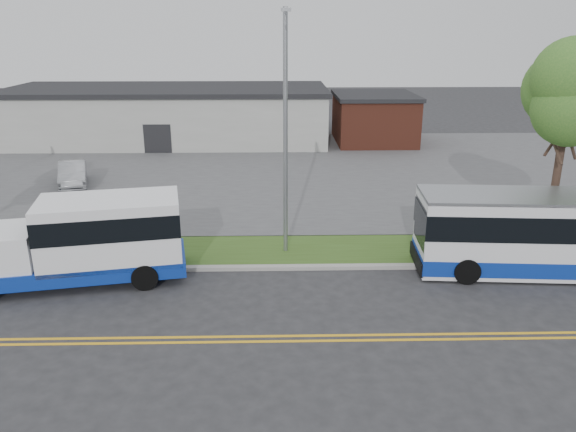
{
  "coord_description": "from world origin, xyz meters",
  "views": [
    {
      "loc": [
        2.6,
        -18.78,
        8.89
      ],
      "look_at": [
        3.1,
        2.8,
        1.6
      ],
      "focal_mm": 35.0,
      "sensor_mm": 36.0,
      "label": 1
    }
  ],
  "objects_px": {
    "streetlight_near": "(285,127)",
    "shuttle_bus": "(89,238)",
    "tree_east": "(569,100)",
    "transit_bus": "(567,234)",
    "parked_car_a": "(73,174)"
  },
  "relations": [
    {
      "from": "streetlight_near",
      "to": "transit_bus",
      "type": "bearing_deg",
      "value": -11.46
    },
    {
      "from": "streetlight_near",
      "to": "parked_car_a",
      "type": "distance_m",
      "value": 16.68
    },
    {
      "from": "tree_east",
      "to": "shuttle_bus",
      "type": "bearing_deg",
      "value": -171.61
    },
    {
      "from": "shuttle_bus",
      "to": "parked_car_a",
      "type": "height_order",
      "value": "shuttle_bus"
    },
    {
      "from": "shuttle_bus",
      "to": "transit_bus",
      "type": "bearing_deg",
      "value": -9.84
    },
    {
      "from": "streetlight_near",
      "to": "shuttle_bus",
      "type": "bearing_deg",
      "value": -161.45
    },
    {
      "from": "streetlight_near",
      "to": "transit_bus",
      "type": "relative_size",
      "value": 0.85
    },
    {
      "from": "tree_east",
      "to": "streetlight_near",
      "type": "xyz_separation_m",
      "value": [
        -11.0,
        -0.27,
        -0.97
      ]
    },
    {
      "from": "tree_east",
      "to": "streetlight_near",
      "type": "distance_m",
      "value": 11.05
    },
    {
      "from": "tree_east",
      "to": "streetlight_near",
      "type": "bearing_deg",
      "value": -178.58
    },
    {
      "from": "tree_east",
      "to": "streetlight_near",
      "type": "relative_size",
      "value": 0.88
    },
    {
      "from": "streetlight_near",
      "to": "shuttle_bus",
      "type": "xyz_separation_m",
      "value": [
        -7.18,
        -2.41,
        -3.59
      ]
    },
    {
      "from": "tree_east",
      "to": "shuttle_bus",
      "type": "relative_size",
      "value": 1.0
    },
    {
      "from": "parked_car_a",
      "to": "transit_bus",
      "type": "bearing_deg",
      "value": -46.2
    },
    {
      "from": "streetlight_near",
      "to": "parked_car_a",
      "type": "xyz_separation_m",
      "value": [
        -12.21,
        10.47,
        -4.44
      ]
    }
  ]
}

